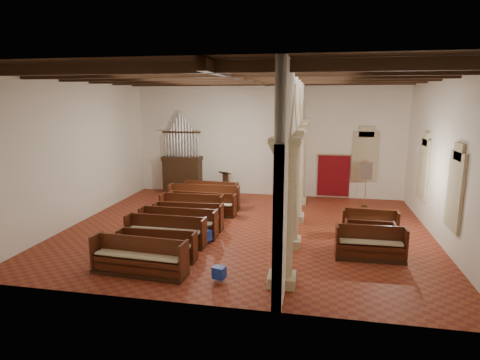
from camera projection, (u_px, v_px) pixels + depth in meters
name	position (u px, v px, depth m)	size (l,w,h in m)	color
floor	(246.00, 229.00, 15.78)	(14.00, 14.00, 0.00)	brown
ceiling	(247.00, 72.00, 14.58)	(14.00, 14.00, 0.00)	black
wall_back	(267.00, 139.00, 20.95)	(14.00, 0.02, 6.00)	white
wall_front	(202.00, 188.00, 9.41)	(14.00, 0.02, 6.00)	white
wall_left	(79.00, 149.00, 16.49)	(0.02, 12.00, 6.00)	white
wall_right	(445.00, 159.00, 13.87)	(0.02, 12.00, 6.00)	white
ceiling_beams	(247.00, 77.00, 14.62)	(13.80, 11.80, 0.30)	#311B0F
arcade	(295.00, 140.00, 14.73)	(0.90, 11.90, 6.00)	beige
window_right_a	(456.00, 191.00, 12.59)	(0.03, 1.00, 2.20)	#2D6552
window_right_b	(424.00, 169.00, 16.44)	(0.03, 1.00, 2.20)	#2D6552
window_back	(365.00, 156.00, 20.16)	(1.00, 0.03, 2.20)	#2D6552
pipe_organ	(182.00, 168.00, 21.64)	(2.10, 0.85, 4.40)	#311B0F
lectern	(226.00, 185.00, 21.30)	(0.63, 0.67, 1.31)	#311F0F
dossal_curtain	(334.00, 176.00, 20.59)	(1.80, 0.07, 2.17)	maroon
processional_banner	(365.00, 191.00, 18.94)	(0.51, 0.66, 2.29)	#311B0F
hymnal_box_a	(219.00, 272.00, 11.25)	(0.34, 0.27, 0.34)	navy
hymnal_box_b	(206.00, 235.00, 14.25)	(0.36, 0.30, 0.36)	#162798
hymnal_box_c	(207.00, 220.00, 16.08)	(0.32, 0.26, 0.32)	#162C9B
tube_heater_a	(144.00, 263.00, 12.14)	(0.10, 0.10, 1.00)	white
tube_heater_b	(171.00, 253.00, 12.99)	(0.10, 0.10, 0.96)	white
nave_pew_0	(139.00, 262.00, 11.72)	(2.93, 0.91, 1.09)	#311B0F
nave_pew_1	(157.00, 250.00, 12.81)	(2.55, 0.71, 0.95)	#311B0F
nave_pew_2	(166.00, 235.00, 14.07)	(2.88, 0.74, 1.03)	#311B0F
nave_pew_3	(179.00, 227.00, 14.93)	(2.93, 0.72, 1.06)	#311B0F
nave_pew_4	(188.00, 221.00, 15.78)	(2.75, 0.81, 1.03)	#311B0F
nave_pew_5	(192.00, 211.00, 17.12)	(2.71, 0.77, 1.06)	#311B0F
nave_pew_6	(202.00, 208.00, 17.74)	(3.04, 0.80, 0.98)	#311B0F
nave_pew_7	(204.00, 201.00, 18.68)	(3.34, 0.92, 1.12)	#311B0F
nave_pew_8	(212.00, 196.00, 19.73)	(2.68, 0.87, 1.06)	#311B0F
aisle_pew_0	(370.00, 248.00, 12.81)	(2.19, 0.76, 1.08)	#311B0F
aisle_pew_1	(369.00, 239.00, 13.75)	(1.66, 0.66, 0.95)	#311B0F
aisle_pew_2	(369.00, 228.00, 14.82)	(2.00, 0.77, 1.04)	#311B0F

